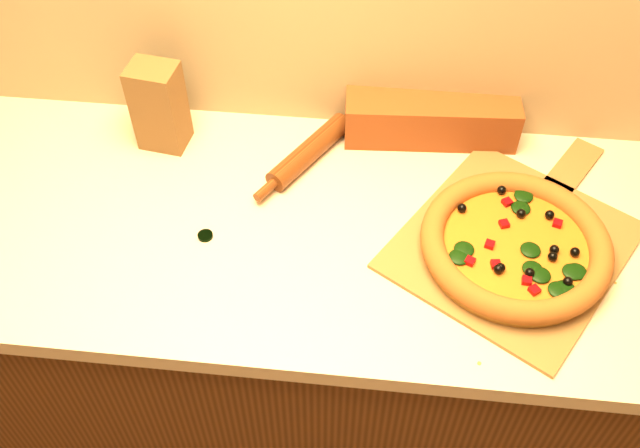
# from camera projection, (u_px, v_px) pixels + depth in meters

# --- Properties ---
(cabinet) EXTENTS (2.80, 0.65, 0.86)m
(cabinet) POSITION_uv_depth(u_px,v_px,m) (290.00, 341.00, 1.82)
(cabinet) COLOR #43240E
(cabinet) RESTS_ON ground
(countertop) EXTENTS (2.84, 0.68, 0.04)m
(countertop) POSITION_uv_depth(u_px,v_px,m) (283.00, 228.00, 1.48)
(countertop) COLOR beige
(countertop) RESTS_ON cabinet
(pizza_peel) EXTENTS (0.57, 0.62, 0.01)m
(pizza_peel) POSITION_uv_depth(u_px,v_px,m) (516.00, 240.00, 1.43)
(pizza_peel) COLOR brown
(pizza_peel) RESTS_ON countertop
(pizza) EXTENTS (0.37, 0.37, 0.05)m
(pizza) POSITION_uv_depth(u_px,v_px,m) (515.00, 245.00, 1.38)
(pizza) COLOR #BF852F
(pizza) RESTS_ON pizza_peel
(bottle_cap) EXTENTS (0.04, 0.04, 0.01)m
(bottle_cap) POSITION_uv_depth(u_px,v_px,m) (205.00, 236.00, 1.44)
(bottle_cap) COLOR black
(bottle_cap) RESTS_ON countertop
(rolling_pin) EXTENTS (0.20, 0.31, 0.05)m
(rolling_pin) POSITION_uv_depth(u_px,v_px,m) (309.00, 151.00, 1.57)
(rolling_pin) COLOR #51240E
(rolling_pin) RESTS_ON countertop
(bread_bag) EXTENTS (0.39, 0.15, 0.11)m
(bread_bag) POSITION_uv_depth(u_px,v_px,m) (431.00, 116.00, 1.60)
(bread_bag) COLOR brown
(bread_bag) RESTS_ON countertop
(paper_bag) EXTENTS (0.11, 0.10, 0.20)m
(paper_bag) POSITION_uv_depth(u_px,v_px,m) (159.00, 106.00, 1.55)
(paper_bag) COLOR brown
(paper_bag) RESTS_ON countertop
(dark_jar) EXTENTS (0.09, 0.09, 0.15)m
(dark_jar) POSITION_uv_depth(u_px,v_px,m) (160.00, 102.00, 1.59)
(dark_jar) COLOR black
(dark_jar) RESTS_ON countertop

